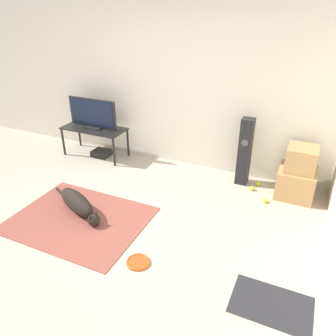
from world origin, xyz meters
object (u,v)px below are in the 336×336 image
object	(u,v)px
tv_stand	(94,131)
tv	(92,114)
cardboard_box_lower	(296,183)
game_console	(102,153)
frisbee	(138,262)
tennis_ball_loose_on_carpet	(258,184)
dog	(78,203)
cardboard_box_upper	(301,159)
tennis_ball_near_speaker	(265,200)
floor_speaker	(245,152)
tennis_ball_by_boxes	(252,188)

from	to	relation	value
tv_stand	tv	bearing A→B (deg)	90.00
cardboard_box_lower	game_console	xyz separation A→B (m)	(-3.24, -0.02, -0.16)
frisbee	tv	size ratio (longest dim) A/B	0.28
frisbee	tv_stand	distance (m)	2.88
tennis_ball_loose_on_carpet	game_console	distance (m)	2.73
cardboard_box_lower	tennis_ball_loose_on_carpet	world-z (taller)	cardboard_box_lower
game_console	dog	bearing A→B (deg)	-64.94
cardboard_box_lower	cardboard_box_upper	distance (m)	0.37
tennis_ball_near_speaker	game_console	size ratio (longest dim) A/B	0.21
dog	cardboard_box_lower	size ratio (longest dim) A/B	2.03
tennis_ball_loose_on_carpet	cardboard_box_lower	bearing A→B (deg)	-6.46
cardboard_box_lower	tennis_ball_near_speaker	distance (m)	0.52
tennis_ball_near_speaker	tennis_ball_loose_on_carpet	size ratio (longest dim) A/B	1.00
floor_speaker	frisbee	bearing A→B (deg)	-105.42
floor_speaker	cardboard_box_upper	bearing A→B (deg)	-4.85
floor_speaker	game_console	xyz separation A→B (m)	(-2.48, -0.08, -0.46)
tennis_ball_by_boxes	game_console	xyz separation A→B (m)	(-2.68, 0.09, 0.01)
tv_stand	game_console	world-z (taller)	tv_stand
cardboard_box_lower	tennis_ball_by_boxes	size ratio (longest dim) A/B	7.68
tennis_ball_by_boxes	tennis_ball_loose_on_carpet	world-z (taller)	same
cardboard_box_lower	tennis_ball_by_boxes	xyz separation A→B (m)	(-0.56, -0.11, -0.17)
tennis_ball_near_speaker	tv	bearing A→B (deg)	173.79
dog	tennis_ball_near_speaker	size ratio (longest dim) A/B	15.61
tennis_ball_by_boxes	floor_speaker	bearing A→B (deg)	139.92
frisbee	cardboard_box_upper	bearing A→B (deg)	56.82
tv	tennis_ball_near_speaker	size ratio (longest dim) A/B	13.59
tennis_ball_by_boxes	game_console	size ratio (longest dim) A/B	0.21
tennis_ball_near_speaker	tennis_ball_loose_on_carpet	bearing A→B (deg)	113.40
floor_speaker	tv	world-z (taller)	tv
frisbee	tv_stand	size ratio (longest dim) A/B	0.23
frisbee	floor_speaker	size ratio (longest dim) A/B	0.25
dog	tennis_ball_by_boxes	xyz separation A→B (m)	(1.94, 1.49, -0.11)
cardboard_box_lower	floor_speaker	bearing A→B (deg)	175.61
cardboard_box_upper	tv_stand	world-z (taller)	cardboard_box_upper
frisbee	tennis_ball_by_boxes	bearing A→B (deg)	68.27
dog	cardboard_box_lower	xyz separation A→B (m)	(2.50, 1.60, 0.07)
tv_stand	cardboard_box_lower	bearing A→B (deg)	0.60
cardboard_box_upper	tennis_ball_by_boxes	bearing A→B (deg)	-169.99
cardboard_box_upper	floor_speaker	size ratio (longest dim) A/B	0.39
tv	game_console	world-z (taller)	tv
cardboard_box_upper	tv_stand	size ratio (longest dim) A/B	0.36
dog	tennis_ball_loose_on_carpet	xyz separation A→B (m)	(1.99, 1.66, -0.11)
tv_stand	game_console	bearing A→B (deg)	10.76
tv	tennis_ball_loose_on_carpet	distance (m)	2.91
cardboard_box_lower	tennis_ball_by_boxes	world-z (taller)	cardboard_box_lower
cardboard_box_upper	tennis_ball_by_boxes	size ratio (longest dim) A/B	6.00
tennis_ball_by_boxes	cardboard_box_upper	bearing A→B (deg)	10.01
tv_stand	frisbee	bearing A→B (deg)	-45.96
cardboard_box_upper	tv	world-z (taller)	tv
cardboard_box_lower	tennis_ball_near_speaker	xyz separation A→B (m)	(-0.33, -0.36, -0.17)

